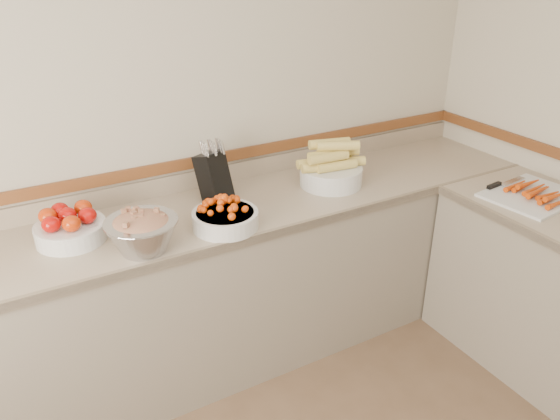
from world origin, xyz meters
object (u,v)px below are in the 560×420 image
corn_bowl (331,169)px  cutting_board (534,194)px  rhubarb_bowl (142,232)px  cherry_tomato_bowl (225,216)px  tomato_bowl (70,227)px  knife_block (214,176)px

corn_bowl → cutting_board: size_ratio=0.73×
corn_bowl → rhubarb_bowl: bearing=-169.9°
corn_bowl → cherry_tomato_bowl: bearing=-166.2°
rhubarb_bowl → cutting_board: rhubarb_bowl is taller
cutting_board → corn_bowl: bearing=141.1°
cherry_tomato_bowl → corn_bowl: bearing=13.8°
cherry_tomato_bowl → tomato_bowl: bearing=160.4°
corn_bowl → cutting_board: 1.07m
tomato_bowl → cherry_tomato_bowl: cherry_tomato_bowl is taller
knife_block → cutting_board: bearing=-28.6°
rhubarb_bowl → tomato_bowl: bearing=134.9°
corn_bowl → rhubarb_bowl: corn_bowl is taller
corn_bowl → rhubarb_bowl: size_ratio=1.21×
knife_block → cutting_board: (1.46, -0.80, -0.12)m
knife_block → tomato_bowl: (-0.73, -0.07, -0.07)m
knife_block → cutting_board: 1.67m
cherry_tomato_bowl → corn_bowl: 0.74m
cherry_tomato_bowl → corn_bowl: (0.71, 0.18, 0.03)m
tomato_bowl → corn_bowl: (1.36, -0.06, 0.02)m
cherry_tomato_bowl → rhubarb_bowl: size_ratio=0.99×
knife_block → cutting_board: size_ratio=0.64×
tomato_bowl → cutting_board: tomato_bowl is taller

